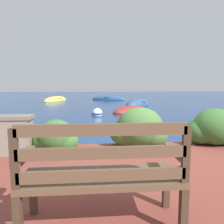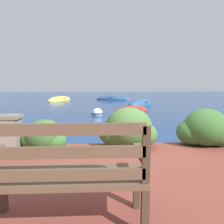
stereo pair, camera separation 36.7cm
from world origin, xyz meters
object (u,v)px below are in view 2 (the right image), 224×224
object	(u,v)px
rowboat_outer	(112,99)
rowboat_mid	(140,105)
rowboat_nearest	(131,111)
rowboat_far	(60,100)
mooring_buoy	(97,113)
park_bench	(66,173)

from	to	relation	value
rowboat_outer	rowboat_mid	bearing A→B (deg)	-48.58
rowboat_mid	rowboat_outer	size ratio (longest dim) A/B	0.82
rowboat_nearest	rowboat_mid	world-z (taller)	rowboat_mid
rowboat_far	mooring_buoy	distance (m)	9.85
mooring_buoy	rowboat_outer	bearing A→B (deg)	83.12
rowboat_nearest	mooring_buoy	distance (m)	2.00
rowboat_nearest	mooring_buoy	world-z (taller)	rowboat_nearest
rowboat_mid	mooring_buoy	world-z (taller)	rowboat_mid
rowboat_nearest	rowboat_far	size ratio (longest dim) A/B	0.73
rowboat_mid	mooring_buoy	xyz separation A→B (m)	(-2.79, -4.28, 0.01)
park_bench	rowboat_outer	size ratio (longest dim) A/B	0.40
rowboat_nearest	park_bench	bearing A→B (deg)	-142.91
rowboat_mid	rowboat_far	distance (m)	7.98
rowboat_mid	rowboat_outer	world-z (taller)	rowboat_mid
park_bench	rowboat_mid	size ratio (longest dim) A/B	0.48
rowboat_mid	rowboat_far	size ratio (longest dim) A/B	0.81
rowboat_nearest	rowboat_mid	size ratio (longest dim) A/B	0.89
rowboat_nearest	rowboat_far	distance (m)	9.73
rowboat_far	rowboat_outer	distance (m)	4.81
park_bench	rowboat_nearest	distance (m)	9.63
rowboat_nearest	rowboat_outer	world-z (taller)	rowboat_outer
rowboat_far	rowboat_outer	size ratio (longest dim) A/B	1.01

